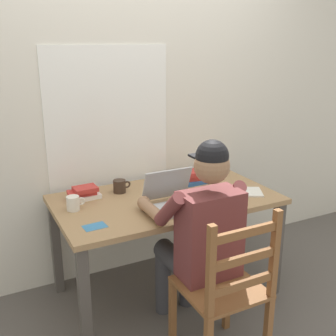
{
  "coord_description": "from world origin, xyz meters",
  "views": [
    {
      "loc": [
        -1.15,
        -2.3,
        1.74
      ],
      "look_at": [
        -0.01,
        -0.05,
        0.95
      ],
      "focal_mm": 43.97,
      "sensor_mm": 36.0,
      "label": 1
    }
  ],
  "objects_px": {
    "seated_person": "(199,232)",
    "coffee_mug_white": "(73,203)",
    "book_stack_side": "(84,193)",
    "wooden_chair": "(226,291)",
    "book_stack_main": "(192,177)",
    "laptop": "(174,198)",
    "coffee_mug_dark": "(120,186)",
    "desk": "(166,209)",
    "computer_mouse": "(213,198)",
    "landscape_photo_print": "(95,226)"
  },
  "relations": [
    {
      "from": "computer_mouse",
      "to": "coffee_mug_white",
      "type": "bearing_deg",
      "value": 163.05
    },
    {
      "from": "seated_person",
      "to": "book_stack_main",
      "type": "distance_m",
      "value": 0.73
    },
    {
      "from": "coffee_mug_dark",
      "to": "landscape_photo_print",
      "type": "relative_size",
      "value": 0.96
    },
    {
      "from": "laptop",
      "to": "book_stack_side",
      "type": "height_order",
      "value": "laptop"
    },
    {
      "from": "wooden_chair",
      "to": "laptop",
      "type": "bearing_deg",
      "value": 89.76
    },
    {
      "from": "computer_mouse",
      "to": "desk",
      "type": "bearing_deg",
      "value": 141.21
    },
    {
      "from": "coffee_mug_white",
      "to": "laptop",
      "type": "bearing_deg",
      "value": -20.78
    },
    {
      "from": "seated_person",
      "to": "landscape_photo_print",
      "type": "height_order",
      "value": "seated_person"
    },
    {
      "from": "seated_person",
      "to": "desk",
      "type": "bearing_deg",
      "value": 86.82
    },
    {
      "from": "wooden_chair",
      "to": "landscape_photo_print",
      "type": "height_order",
      "value": "wooden_chair"
    },
    {
      "from": "seated_person",
      "to": "computer_mouse",
      "type": "bearing_deg",
      "value": 46.12
    },
    {
      "from": "seated_person",
      "to": "book_stack_main",
      "type": "height_order",
      "value": "seated_person"
    },
    {
      "from": "coffee_mug_white",
      "to": "book_stack_side",
      "type": "bearing_deg",
      "value": 54.62
    },
    {
      "from": "seated_person",
      "to": "laptop",
      "type": "bearing_deg",
      "value": 89.54
    },
    {
      "from": "computer_mouse",
      "to": "book_stack_side",
      "type": "bearing_deg",
      "value": 150.3
    },
    {
      "from": "desk",
      "to": "landscape_photo_print",
      "type": "xyz_separation_m",
      "value": [
        -0.56,
        -0.23,
        0.09
      ]
    },
    {
      "from": "book_stack_main",
      "to": "laptop",
      "type": "bearing_deg",
      "value": -135.08
    },
    {
      "from": "wooden_chair",
      "to": "book_stack_main",
      "type": "xyz_separation_m",
      "value": [
        0.33,
        0.93,
        0.31
      ]
    },
    {
      "from": "desk",
      "to": "laptop",
      "type": "bearing_deg",
      "value": -98.68
    },
    {
      "from": "coffee_mug_white",
      "to": "wooden_chair",
      "type": "bearing_deg",
      "value": -54.96
    },
    {
      "from": "computer_mouse",
      "to": "book_stack_side",
      "type": "xyz_separation_m",
      "value": [
        -0.74,
        0.42,
        0.02
      ]
    },
    {
      "from": "coffee_mug_dark",
      "to": "book_stack_side",
      "type": "distance_m",
      "value": 0.25
    },
    {
      "from": "desk",
      "to": "computer_mouse",
      "type": "bearing_deg",
      "value": -38.79
    },
    {
      "from": "seated_person",
      "to": "landscape_photo_print",
      "type": "bearing_deg",
      "value": 154.27
    },
    {
      "from": "coffee_mug_white",
      "to": "book_stack_side",
      "type": "height_order",
      "value": "coffee_mug_white"
    },
    {
      "from": "seated_person",
      "to": "coffee_mug_white",
      "type": "distance_m",
      "value": 0.8
    },
    {
      "from": "wooden_chair",
      "to": "coffee_mug_dark",
      "type": "xyz_separation_m",
      "value": [
        -0.21,
        0.99,
        0.31
      ]
    },
    {
      "from": "laptop",
      "to": "landscape_photo_print",
      "type": "relative_size",
      "value": 2.54
    },
    {
      "from": "wooden_chair",
      "to": "book_stack_main",
      "type": "bearing_deg",
      "value": 70.59
    },
    {
      "from": "laptop",
      "to": "book_stack_side",
      "type": "distance_m",
      "value": 0.6
    },
    {
      "from": "wooden_chair",
      "to": "computer_mouse",
      "type": "height_order",
      "value": "wooden_chair"
    },
    {
      "from": "computer_mouse",
      "to": "book_stack_side",
      "type": "relative_size",
      "value": 0.47
    },
    {
      "from": "coffee_mug_white",
      "to": "book_stack_main",
      "type": "xyz_separation_m",
      "value": [
        0.91,
        0.1,
        -0.0
      ]
    },
    {
      "from": "seated_person",
      "to": "book_stack_side",
      "type": "relative_size",
      "value": 5.87
    },
    {
      "from": "desk",
      "to": "laptop",
      "type": "xyz_separation_m",
      "value": [
        -0.02,
        -0.16,
        0.14
      ]
    },
    {
      "from": "wooden_chair",
      "to": "computer_mouse",
      "type": "distance_m",
      "value": 0.69
    },
    {
      "from": "seated_person",
      "to": "landscape_photo_print",
      "type": "relative_size",
      "value": 9.66
    },
    {
      "from": "coffee_mug_white",
      "to": "coffee_mug_dark",
      "type": "distance_m",
      "value": 0.4
    },
    {
      "from": "seated_person",
      "to": "book_stack_side",
      "type": "bearing_deg",
      "value": 123.33
    },
    {
      "from": "book_stack_main",
      "to": "desk",
      "type": "bearing_deg",
      "value": -151.3
    },
    {
      "from": "coffee_mug_white",
      "to": "book_stack_side",
      "type": "relative_size",
      "value": 0.55
    },
    {
      "from": "seated_person",
      "to": "book_stack_side",
      "type": "xyz_separation_m",
      "value": [
        -0.47,
        0.71,
        0.08
      ]
    },
    {
      "from": "seated_person",
      "to": "coffee_mug_white",
      "type": "height_order",
      "value": "seated_person"
    },
    {
      "from": "computer_mouse",
      "to": "landscape_photo_print",
      "type": "relative_size",
      "value": 0.77
    },
    {
      "from": "desk",
      "to": "book_stack_main",
      "type": "xyz_separation_m",
      "value": [
        0.3,
        0.16,
        0.13
      ]
    },
    {
      "from": "computer_mouse",
      "to": "book_stack_main",
      "type": "bearing_deg",
      "value": 81.67
    },
    {
      "from": "coffee_mug_white",
      "to": "book_stack_side",
      "type": "xyz_separation_m",
      "value": [
        0.11,
        0.16,
        -0.01
      ]
    },
    {
      "from": "book_stack_main",
      "to": "landscape_photo_print",
      "type": "relative_size",
      "value": 1.58
    },
    {
      "from": "coffee_mug_dark",
      "to": "landscape_photo_print",
      "type": "xyz_separation_m",
      "value": [
        -0.32,
        -0.45,
        -0.04
      ]
    },
    {
      "from": "computer_mouse",
      "to": "coffee_mug_dark",
      "type": "bearing_deg",
      "value": 139.08
    }
  ]
}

